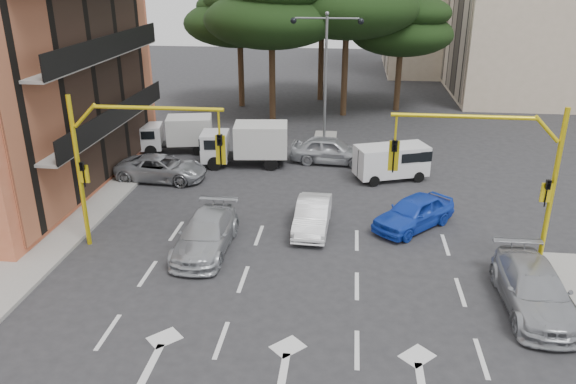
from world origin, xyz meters
name	(u,v)px	position (x,y,z in m)	size (l,w,h in m)	color
ground	(299,282)	(0.00, 0.00, 0.00)	(120.00, 120.00, 0.00)	#28282B
median_strip	(324,145)	(0.00, 16.00, 0.07)	(1.40, 6.00, 0.15)	gray
pine_left_near	(272,9)	(-3.94, 21.96, 7.60)	(9.15, 9.15, 10.23)	#382616
pine_left_far	(240,15)	(-6.94, 25.96, 6.91)	(8.32, 8.32, 9.30)	#382616
pine_right	(403,26)	(5.06, 25.96, 6.22)	(7.49, 7.49, 8.37)	#382616
pine_back	(323,3)	(-0.94, 28.96, 7.60)	(9.15, 9.15, 10.23)	#382616
signal_mast_right	(502,166)	(6.80, 1.99, 3.88)	(5.79, 0.37, 6.00)	yellow
signal_mast_left	(122,153)	(-6.80, 1.99, 3.88)	(5.79, 0.37, 6.00)	yellow
street_lamp_center	(326,57)	(0.00, 16.00, 5.43)	(4.16, 0.36, 7.77)	slate
car_white_hatch	(313,215)	(0.14, 4.33, 0.63)	(1.34, 3.85, 1.27)	white
car_blue_compact	(414,212)	(4.36, 5.00, 0.69)	(1.63, 4.05, 1.38)	blue
car_silver_wagon	(206,234)	(-3.83, 2.02, 0.68)	(1.91, 4.69, 1.36)	#ACAFB4
car_silver_cross_a	(162,168)	(-8.00, 9.31, 0.64)	(2.13, 4.61, 1.28)	#93969A
car_silver_cross_b	(331,150)	(0.52, 13.00, 0.75)	(1.77, 4.41, 1.50)	#A9ACB1
car_silver_parked	(534,289)	(7.60, -0.72, 0.70)	(1.97, 4.85, 1.41)	#9FA2A7
van_white	(391,162)	(3.72, 10.77, 0.91)	(1.65, 3.65, 1.82)	white
box_truck_a	(177,135)	(-8.60, 14.00, 1.06)	(1.80, 4.29, 2.11)	silver
box_truck_b	(245,145)	(-4.12, 12.10, 1.17)	(2.00, 4.77, 2.35)	silver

